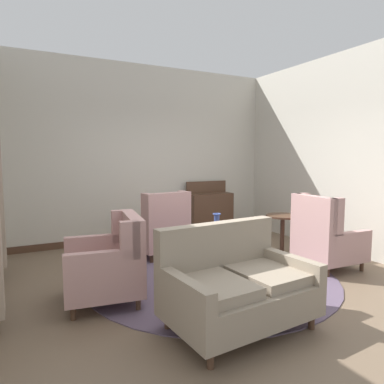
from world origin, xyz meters
TOP-DOWN VIEW (x-y plane):
  - ground at (0.00, 0.00)m, footprint 7.80×7.80m
  - wall_back at (0.00, 2.79)m, footprint 5.42×0.08m
  - wall_right at (2.63, 0.84)m, footprint 0.08×3.90m
  - baseboard_back at (0.00, 2.73)m, footprint 5.26×0.03m
  - area_rug at (0.00, 0.30)m, footprint 3.35×3.35m
  - coffee_table at (0.01, 0.12)m, footprint 0.98×0.98m
  - porcelain_vase at (-0.00, 0.15)m, footprint 0.20×0.20m
  - settee at (-0.50, -1.02)m, footprint 1.43×0.97m
  - armchair_foreground_right at (-0.24, 1.52)m, footprint 0.87×0.98m
  - armchair_back_corner at (1.62, -0.18)m, footprint 0.85×0.80m
  - armchair_near_window at (-1.42, 0.13)m, footprint 0.93×0.96m
  - side_table at (1.50, 0.56)m, footprint 0.53×0.53m
  - sideboard at (1.27, 2.49)m, footprint 0.93×0.36m

SIDE VIEW (x-z plane):
  - ground at x=0.00m, z-range 0.00..0.00m
  - area_rug at x=0.00m, z-range 0.00..0.01m
  - baseboard_back at x=0.00m, z-range 0.00..0.12m
  - settee at x=-0.50m, z-range -0.08..0.88m
  - side_table at x=1.50m, z-range 0.07..0.76m
  - coffee_table at x=0.01m, z-range 0.17..0.66m
  - armchair_near_window at x=-1.42m, z-range -0.06..0.91m
  - armchair_foreground_right at x=-0.24m, z-range -0.09..0.97m
  - armchair_back_corner at x=1.62m, z-range -0.09..0.99m
  - sideboard at x=1.27m, z-range -0.06..1.05m
  - porcelain_vase at x=0.00m, z-range 0.46..0.85m
  - wall_back at x=0.00m, z-range 0.00..3.35m
  - wall_right at x=2.63m, z-range 0.00..3.35m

